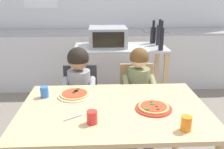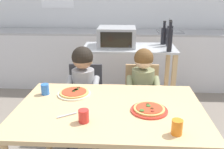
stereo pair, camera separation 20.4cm
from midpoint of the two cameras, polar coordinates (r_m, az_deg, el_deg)
ground_plane at (r=3.13m, az=-2.62°, el=-10.80°), size 10.92×10.92×0.00m
back_wall_tiled at (r=4.42m, az=-3.06°, el=16.29°), size 5.10×0.14×2.70m
kitchen_counter at (r=4.16m, az=-2.80°, el=3.61°), size 4.59×0.60×1.11m
kitchen_island_cart at (r=3.07m, az=-0.04°, el=0.88°), size 1.09×0.54×0.90m
toaster_oven at (r=2.99m, az=-3.00°, el=8.60°), size 0.44×0.40×0.23m
bottle_brown_beer at (r=2.80m, az=9.16°, el=8.17°), size 0.06×0.06×0.33m
bottle_dark_olive_oil at (r=3.10m, az=8.90°, el=9.05°), size 0.07×0.07×0.31m
bottle_squat_spirits at (r=3.19m, az=7.57°, el=9.08°), size 0.07×0.07×0.29m
dining_table at (r=1.87m, az=-2.72°, el=-10.21°), size 1.36×0.91×0.74m
dining_chair_left at (r=2.60m, az=-9.47°, el=-5.71°), size 0.36×0.36×0.81m
dining_chair_right at (r=2.61m, az=3.48°, el=-5.34°), size 0.36×0.36×0.81m
child_in_grey_shirt at (r=2.42m, az=-10.02°, el=-2.61°), size 0.32×0.42×1.02m
child_in_olive_shirt at (r=2.43m, az=3.86°, el=-2.89°), size 0.32×0.42×1.00m
pizza_plate_cream at (r=2.04m, az=-11.39°, el=-4.57°), size 0.27×0.27×0.03m
pizza_plate_red_rimmed at (r=1.80m, az=6.30°, el=-7.61°), size 0.26×0.26×0.03m
drinking_cup_blue at (r=2.07m, az=-17.96°, el=-3.88°), size 0.07×0.07×0.09m
drinking_cup_red at (r=1.62m, az=-8.26°, el=-9.74°), size 0.07×0.07×0.09m
drinking_cup_orange at (r=1.56m, az=13.03°, el=-10.93°), size 0.07×0.07×0.09m
serving_spoon at (r=1.71m, az=-12.30°, el=-9.61°), size 0.12×0.09×0.01m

